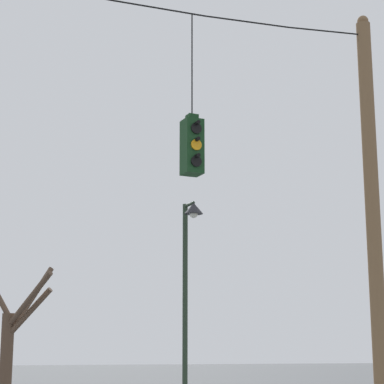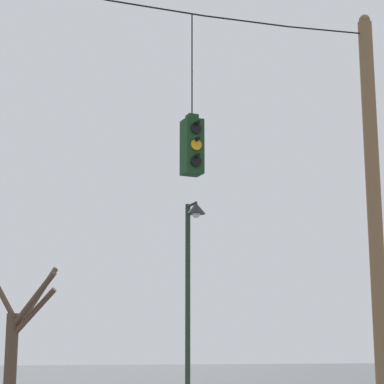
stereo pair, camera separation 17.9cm
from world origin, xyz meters
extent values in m
cylinder|color=brown|center=(6.44, 0.10, 4.16)|extent=(0.29, 0.29, 8.33)
sphere|color=brown|center=(6.44, 0.10, 8.39)|extent=(0.23, 0.23, 0.23)
cylinder|color=black|center=(1.84, 0.10, 7.75)|extent=(1.84, 0.03, 0.09)
cylinder|color=black|center=(3.68, 0.10, 7.84)|extent=(1.84, 0.03, 0.15)
cylinder|color=black|center=(5.52, 0.10, 7.99)|extent=(1.84, 0.03, 0.21)
cube|color=#143819|center=(2.51, 0.10, 5.18)|extent=(0.34, 0.34, 1.01)
cube|color=#143819|center=(2.51, 0.10, 5.74)|extent=(0.19, 0.19, 0.10)
cylinder|color=black|center=(2.51, 0.10, 6.78)|extent=(0.02, 0.02, 1.98)
cylinder|color=black|center=(2.51, -0.08, 5.49)|extent=(0.20, 0.03, 0.20)
cylinder|color=black|center=(2.51, -0.13, 5.58)|extent=(0.07, 0.12, 0.07)
cylinder|color=orange|center=(2.51, -0.08, 5.18)|extent=(0.20, 0.03, 0.20)
cylinder|color=black|center=(2.51, -0.13, 5.27)|extent=(0.07, 0.12, 0.07)
cylinder|color=black|center=(2.51, -0.08, 4.88)|extent=(0.20, 0.03, 0.20)
cylinder|color=black|center=(2.51, -0.13, 4.97)|extent=(0.07, 0.12, 0.07)
cylinder|color=#233323|center=(4.22, 4.27, 2.52)|extent=(0.12, 0.12, 5.04)
cylinder|color=#233323|center=(4.22, 4.03, 4.99)|extent=(0.07, 0.48, 0.07)
cone|color=#232328|center=(4.22, 3.79, 4.86)|extent=(0.44, 0.44, 0.26)
sphere|color=silver|center=(4.22, 3.79, 4.73)|extent=(0.20, 0.20, 0.20)
cylinder|color=brown|center=(1.07, 8.90, 1.31)|extent=(0.33, 0.33, 2.63)
cylinder|color=brown|center=(1.51, 8.44, 2.63)|extent=(1.07, 1.10, 1.32)
cylinder|color=brown|center=(1.44, 8.16, 2.95)|extent=(0.91, 1.64, 1.45)
cylinder|color=brown|center=(1.66, 9.03, 2.97)|extent=(1.34, 0.44, 1.97)
camera|label=1|loc=(-2.83, -11.68, 1.55)|focal=70.00mm
camera|label=2|loc=(-2.67, -11.75, 1.55)|focal=70.00mm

